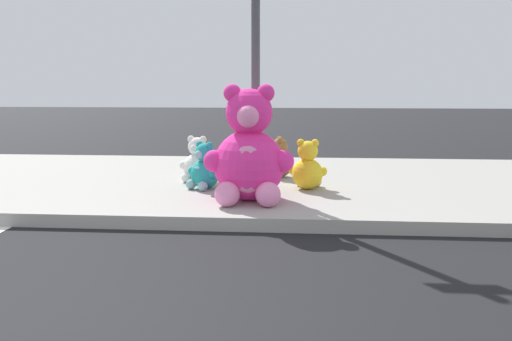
# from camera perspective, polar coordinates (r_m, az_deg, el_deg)

# --- Properties ---
(sidewalk) EXTENTS (28.00, 4.40, 0.15)m
(sidewalk) POSITION_cam_1_polar(r_m,az_deg,el_deg) (7.53, -7.18, -1.38)
(sidewalk) COLOR #9E9B93
(sidewalk) RESTS_ON ground_plane
(sign_pole) EXTENTS (0.56, 0.11, 3.20)m
(sign_pole) POSITION_cam_1_polar(r_m,az_deg,el_deg) (6.46, -0.04, 12.66)
(sign_pole) COLOR #4C4C51
(sign_pole) RESTS_ON sidewalk
(plush_pink_large) EXTENTS (1.06, 0.93, 1.37)m
(plush_pink_large) POSITION_cam_1_polar(r_m,az_deg,el_deg) (5.92, -0.81, 1.78)
(plush_pink_large) COLOR #F22D93
(plush_pink_large) RESTS_ON sidewalk
(plush_lime) EXTENTS (0.41, 0.46, 0.60)m
(plush_lime) POSITION_cam_1_polar(r_m,az_deg,el_deg) (7.17, -2.09, 0.69)
(plush_lime) COLOR #8CD133
(plush_lime) RESTS_ON sidewalk
(plush_brown) EXTENTS (0.42, 0.47, 0.61)m
(plush_brown) POSITION_cam_1_polar(r_m,az_deg,el_deg) (7.48, 2.56, 1.08)
(plush_brown) COLOR olive
(plush_brown) RESTS_ON sidewalk
(plush_teal) EXTENTS (0.43, 0.45, 0.63)m
(plush_teal) POSITION_cam_1_polar(r_m,az_deg,el_deg) (6.70, -5.91, 0.08)
(plush_teal) COLOR teal
(plush_teal) RESTS_ON sidewalk
(plush_yellow) EXTENTS (0.51, 0.46, 0.66)m
(plush_yellow) POSITION_cam_1_polar(r_m,az_deg,el_deg) (6.68, 5.86, 0.18)
(plush_yellow) COLOR yellow
(plush_yellow) RESTS_ON sidewalk
(plush_white) EXTENTS (0.50, 0.45, 0.65)m
(plush_white) POSITION_cam_1_polar(r_m,az_deg,el_deg) (7.22, -6.70, 0.84)
(plush_white) COLOR white
(plush_white) RESTS_ON sidewalk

